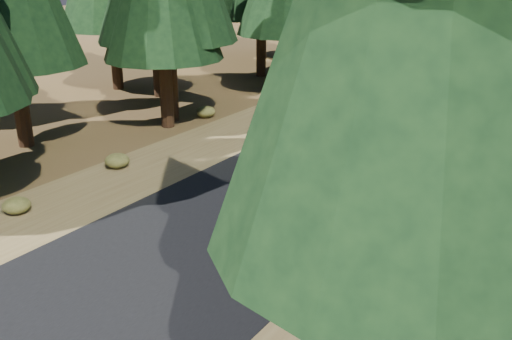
{
  "coord_description": "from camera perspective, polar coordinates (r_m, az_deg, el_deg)",
  "views": [
    {
      "loc": [
        7.65,
        -10.13,
        6.31
      ],
      "look_at": [
        0.0,
        1.5,
        1.1
      ],
      "focal_mm": 40.0,
      "sensor_mm": 36.0,
      "label": 1
    }
  ],
  "objects": [
    {
      "name": "rider_follow",
      "position": [
        16.97,
        1.2,
        0.82
      ],
      "size": [
        0.75,
        2.01,
        1.76
      ],
      "rotation": [
        0.0,
        0.0,
        3.22
      ],
      "color": "maroon",
      "rests_on": "road"
    },
    {
      "name": "road",
      "position": [
        18.08,
        6.11,
        -0.0
      ],
      "size": [
        6.0,
        100.0,
        0.01
      ],
      "primitive_type": "cube",
      "color": "black",
      "rests_on": "ground"
    },
    {
      "name": "ground",
      "position": [
        14.17,
        -3.35,
        -5.95
      ],
      "size": [
        120.0,
        120.0,
        0.0
      ],
      "primitive_type": "plane",
      "color": "#4D3B1B",
      "rests_on": "ground"
    },
    {
      "name": "understory_shrubs",
      "position": [
        18.73,
        12.48,
        1.16
      ],
      "size": [
        15.54,
        29.09,
        0.6
      ],
      "color": "#474C1E",
      "rests_on": "ground"
    },
    {
      "name": "shoulder_l",
      "position": [
        20.46,
        -5.39,
        2.47
      ],
      "size": [
        3.2,
        100.0,
        0.01
      ],
      "primitive_type": "cube",
      "color": "brown",
      "rests_on": "ground"
    },
    {
      "name": "shoulder_r",
      "position": [
        16.67,
        20.27,
        -3.06
      ],
      "size": [
        3.2,
        100.0,
        0.01
      ],
      "primitive_type": "cube",
      "color": "brown",
      "rests_on": "ground"
    },
    {
      "name": "rider_lead",
      "position": [
        12.95,
        -1.08,
        -6.17
      ],
      "size": [
        0.96,
        1.7,
        1.45
      ],
      "rotation": [
        0.0,
        0.0,
        2.83
      ],
      "color": "white",
      "rests_on": "road"
    }
  ]
}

